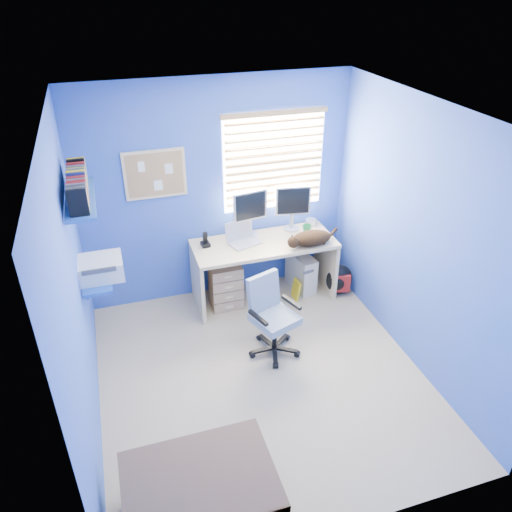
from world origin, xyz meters
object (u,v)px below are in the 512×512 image
object	(u,v)px
desk	(264,270)
tower_pc	(301,272)
cat	(312,238)
laptop	(244,235)
office_chair	(272,325)

from	to	relation	value
desk	tower_pc	xyz separation A→B (m)	(0.49, 0.06, -0.14)
desk	tower_pc	bearing A→B (deg)	6.89
desk	cat	xyz separation A→B (m)	(0.48, -0.21, 0.45)
desk	laptop	xyz separation A→B (m)	(-0.22, 0.04, 0.48)
laptop	desk	bearing A→B (deg)	-29.01
desk	tower_pc	world-z (taller)	desk
laptop	tower_pc	distance (m)	0.95
desk	office_chair	size ratio (longest dim) A/B	1.93
laptop	office_chair	distance (m)	1.10
desk	office_chair	world-z (taller)	office_chair
desk	office_chair	bearing A→B (deg)	-103.22
tower_pc	cat	bearing A→B (deg)	-102.22
cat	office_chair	distance (m)	1.12
laptop	cat	xyz separation A→B (m)	(0.70, -0.25, -0.03)
tower_pc	office_chair	xyz separation A→B (m)	(-0.71, -0.98, 0.09)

